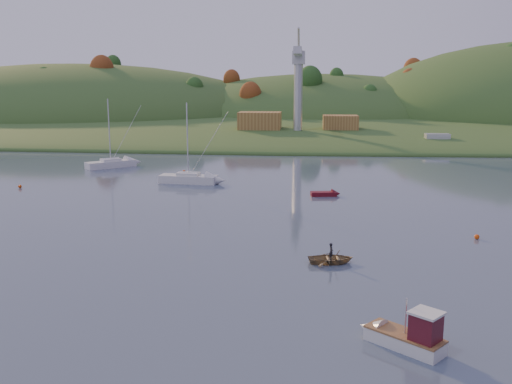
# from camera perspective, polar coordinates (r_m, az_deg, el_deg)

# --- Properties ---
(ground) EXTENTS (500.00, 500.00, 0.00)m
(ground) POSITION_cam_1_polar(r_m,az_deg,el_deg) (30.95, -4.30, -18.55)
(ground) COLOR #364559
(ground) RESTS_ON ground
(far_shore) EXTENTS (620.00, 220.00, 1.50)m
(far_shore) POSITION_cam_1_polar(r_m,az_deg,el_deg) (257.00, 4.21, 7.65)
(far_shore) COLOR #25481D
(far_shore) RESTS_ON ground
(shore_slope) EXTENTS (640.00, 150.00, 7.00)m
(shore_slope) POSITION_cam_1_polar(r_m,az_deg,el_deg) (192.17, 3.84, 6.50)
(shore_slope) COLOR #25481D
(shore_slope) RESTS_ON ground
(hill_left) EXTENTS (170.00, 140.00, 44.00)m
(hill_left) POSITION_cam_1_polar(r_m,az_deg,el_deg) (245.95, -17.57, 7.02)
(hill_left) COLOR #25481D
(hill_left) RESTS_ON ground
(hill_center) EXTENTS (140.00, 120.00, 36.00)m
(hill_center) POSITION_cam_1_polar(r_m,az_deg,el_deg) (237.06, 6.55, 7.32)
(hill_center) COLOR #25481D
(hill_center) RESTS_ON ground
(hillside_trees) EXTENTS (280.00, 50.00, 32.00)m
(hillside_trees) POSITION_cam_1_polar(r_m,az_deg,el_deg) (212.11, 3.97, 6.93)
(hillside_trees) COLOR #234A1A
(hillside_trees) RESTS_ON ground
(wharf) EXTENTS (42.00, 16.00, 2.40)m
(wharf) POSITION_cam_1_polar(r_m,az_deg,el_deg) (149.17, 5.35, 5.62)
(wharf) COLOR slate
(wharf) RESTS_ON ground
(shed_west) EXTENTS (11.00, 8.00, 4.80)m
(shed_west) POSITION_cam_1_polar(r_m,az_deg,el_deg) (150.40, 0.38, 7.09)
(shed_west) COLOR brown
(shed_west) RESTS_ON wharf
(shed_east) EXTENTS (9.00, 7.00, 4.00)m
(shed_east) POSITION_cam_1_polar(r_m,az_deg,el_deg) (151.13, 8.43, 6.84)
(shed_east) COLOR brown
(shed_east) RESTS_ON wharf
(dock_crane) EXTENTS (3.20, 28.00, 20.30)m
(dock_crane) POSITION_cam_1_polar(r_m,az_deg,el_deg) (144.93, 4.26, 11.81)
(dock_crane) COLOR #B7B7BC
(dock_crane) RESTS_ON wharf
(fishing_boat) EXTENTS (5.20, 4.76, 3.44)m
(fishing_boat) POSITION_cam_1_polar(r_m,az_deg,el_deg) (35.34, 14.15, -13.54)
(fishing_boat) COLOR silver
(fishing_boat) RESTS_ON ground
(sailboat_near) EXTENTS (8.22, 7.85, 12.14)m
(sailboat_near) POSITION_cam_1_polar(r_m,az_deg,el_deg) (104.99, -14.31, 2.80)
(sailboat_near) COLOR silver
(sailboat_near) RESTS_ON ground
(sailboat_far) EXTENTS (8.93, 3.54, 12.07)m
(sailboat_far) POSITION_cam_1_polar(r_m,az_deg,el_deg) (86.85, -6.78, 1.39)
(sailboat_far) COLOR silver
(sailboat_far) RESTS_ON ground
(canoe) EXTENTS (4.25, 3.36, 0.79)m
(canoe) POSITION_cam_1_polar(r_m,az_deg,el_deg) (49.20, 7.51, -6.63)
(canoe) COLOR olive
(canoe) RESTS_ON ground
(paddler) EXTENTS (0.46, 0.61, 1.53)m
(paddler) POSITION_cam_1_polar(r_m,az_deg,el_deg) (49.09, 7.52, -6.22)
(paddler) COLOR black
(paddler) RESTS_ON ground
(red_tender) EXTENTS (4.15, 1.93, 1.36)m
(red_tender) POSITION_cam_1_polar(r_m,az_deg,el_deg) (77.44, 7.33, -0.17)
(red_tender) COLOR #5B0D17
(red_tender) RESTS_ON ground
(work_vessel) EXTENTS (12.78, 4.82, 3.26)m
(work_vessel) POSITION_cam_1_polar(r_m,az_deg,el_deg) (138.48, 17.64, 4.72)
(work_vessel) COLOR slate
(work_vessel) RESTS_ON ground
(buoy_1) EXTENTS (0.50, 0.50, 0.50)m
(buoy_1) POSITION_cam_1_polar(r_m,az_deg,el_deg) (59.98, 21.22, -4.20)
(buoy_1) COLOR #DD470B
(buoy_1) RESTS_ON ground
(buoy_2) EXTENTS (0.50, 0.50, 0.50)m
(buoy_2) POSITION_cam_1_polar(r_m,az_deg,el_deg) (89.13, -22.54, 0.52)
(buoy_2) COLOR #DD470B
(buoy_2) RESTS_ON ground
(buoy_3) EXTENTS (0.50, 0.50, 0.50)m
(buoy_3) POSITION_cam_1_polar(r_m,az_deg,el_deg) (96.67, -7.22, 2.05)
(buoy_3) COLOR #DD470B
(buoy_3) RESTS_ON ground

